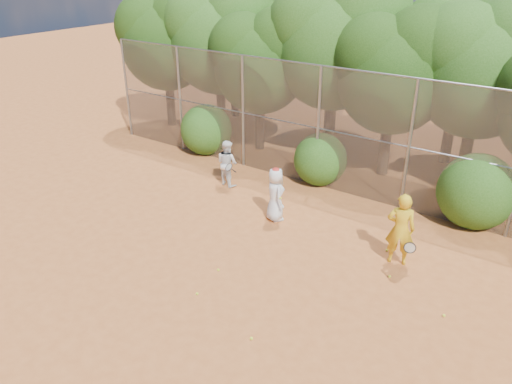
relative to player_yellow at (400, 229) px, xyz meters
The scene contains 24 objects.
ground 4.36m from the player_yellow, 134.29° to the right, with size 80.00×80.00×0.00m, color #A25424.
fence_back 4.41m from the player_yellow, 136.27° to the left, with size 20.05×0.09×4.03m.
tree_0 13.71m from the player_yellow, 158.09° to the left, with size 4.38×3.81×6.00m.
tree_1 11.78m from the player_yellow, 150.99° to the left, with size 4.64×4.03×6.35m.
tree_2 9.21m from the player_yellow, 147.15° to the left, with size 3.99×3.47×5.47m.
tree_3 8.34m from the player_yellow, 130.25° to the left, with size 4.89×4.26×6.70m.
tree_4 6.37m from the player_yellow, 114.96° to the left, with size 4.19×3.64×5.73m.
tree_5 6.74m from the player_yellow, 89.17° to the left, with size 4.51×3.92×6.17m.
tree_9 13.83m from the player_yellow, 144.44° to the left, with size 4.83×4.20×6.62m.
tree_10 10.60m from the player_yellow, 126.43° to the left, with size 5.15×4.48×7.06m.
tree_11 8.29m from the player_yellow, 96.84° to the left, with size 4.64×4.03×6.35m.
bush_0 9.54m from the player_yellow, 160.06° to the left, with size 2.00×2.00×2.00m, color #224C13.
bush_1 5.13m from the player_yellow, 140.65° to the left, with size 1.80×1.80×1.80m, color #224C13.
bush_2 3.42m from the player_yellow, 72.45° to the left, with size 2.20×2.20×2.20m, color #224C13.
player_yellow is the anchor object (origin of this frame).
player_teen 3.78m from the player_yellow, behind, with size 0.94×0.89×1.64m.
player_white 6.54m from the player_yellow, 168.73° to the left, with size 0.90×0.81×1.56m.
ball_0 1.20m from the player_yellow, 80.58° to the right, with size 0.07×0.07×0.07m, color #D5E72A.
ball_1 1.06m from the player_yellow, 137.61° to the left, with size 0.07×0.07×0.07m, color #D5E72A.
ball_2 4.72m from the player_yellow, 107.44° to the right, with size 0.07×0.07×0.07m, color #D5E72A.
ball_3 2.37m from the player_yellow, 41.76° to the right, with size 0.07×0.07×0.07m, color #D5E72A.
ball_4 4.62m from the player_yellow, 140.00° to the right, with size 0.07×0.07×0.07m, color #D5E72A.
ball_5 2.05m from the player_yellow, 95.75° to the left, with size 0.07×0.07×0.07m, color #D5E72A.
ball_6 5.20m from the player_yellow, 129.73° to the right, with size 0.07×0.07×0.07m, color #D5E72A.
Camera 1 is at (6.14, -7.75, 7.14)m, focal length 35.00 mm.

